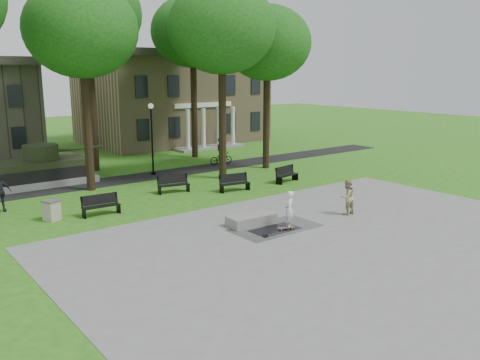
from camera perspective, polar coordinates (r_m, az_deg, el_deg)
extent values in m
plane|color=#256317|center=(24.23, 3.10, -4.17)|extent=(120.00, 120.00, 0.00)
cube|color=gray|center=(20.88, 12.14, -7.14)|extent=(22.00, 16.00, 0.02)
cube|color=black|center=(33.96, -10.21, 0.44)|extent=(44.00, 2.60, 0.01)
cube|color=#9E8460|center=(50.42, -7.66, 8.92)|extent=(16.00, 11.00, 8.00)
cube|color=#38332D|center=(50.36, -7.80, 13.81)|extent=(17.00, 12.00, 0.60)
cube|color=silver|center=(45.77, -4.16, 8.41)|extent=(6.00, 0.30, 0.40)
cylinder|color=black|center=(30.19, -16.79, 6.33)|extent=(0.48, 0.48, 8.00)
ellipsoid|color=#124A11|center=(30.13, -17.40, 15.82)|extent=(6.20, 6.20, 5.27)
cylinder|color=black|center=(32.21, -1.99, 7.47)|extent=(0.50, 0.50, 8.32)
ellipsoid|color=#124A11|center=(32.19, -2.06, 16.73)|extent=(6.60, 6.60, 5.61)
cylinder|color=black|center=(35.79, 2.98, 7.43)|extent=(0.46, 0.46, 7.68)
ellipsoid|color=#124A11|center=(35.70, 3.07, 15.12)|extent=(6.00, 6.00, 5.10)
cylinder|color=black|center=(36.15, -16.30, 8.28)|extent=(0.54, 0.54, 9.28)
ellipsoid|color=#124A11|center=(36.26, -16.88, 17.45)|extent=(7.20, 7.20, 6.12)
cylinder|color=black|center=(40.48, -5.18, 8.63)|extent=(0.50, 0.50, 8.64)
ellipsoid|color=#124A11|center=(40.51, -5.33, 16.28)|extent=(6.40, 6.40, 5.44)
cylinder|color=black|center=(34.07, -9.84, 4.24)|extent=(0.12, 0.12, 4.40)
sphere|color=silver|center=(33.83, -9.98, 8.19)|extent=(0.36, 0.36, 0.36)
cylinder|color=black|center=(34.43, -9.71, 0.75)|extent=(0.32, 0.32, 0.16)
cylinder|color=black|center=(39.69, 3.07, 5.52)|extent=(0.12, 0.12, 4.40)
sphere|color=silver|center=(39.48, 3.11, 8.91)|extent=(0.36, 0.36, 0.36)
cylinder|color=black|center=(39.99, 3.04, 2.50)|extent=(0.32, 0.32, 0.16)
cube|color=gray|center=(33.43, -21.75, -0.09)|extent=(6.50, 3.40, 0.40)
cube|color=#252C17|center=(33.29, -21.85, 1.17)|extent=(5.80, 2.80, 1.10)
cube|color=black|center=(32.05, -21.15, 0.46)|extent=(5.80, 0.35, 0.70)
cube|color=black|center=(34.61, -22.45, 1.18)|extent=(5.80, 0.35, 0.70)
cylinder|color=#252C17|center=(33.21, -21.49, 2.93)|extent=(2.10, 2.10, 0.90)
cylinder|color=#252C17|center=(33.90, -17.77, 3.37)|extent=(3.20, 0.18, 0.18)
cube|color=black|center=(22.31, 3.96, -5.59)|extent=(2.20, 1.20, 0.00)
cube|color=gray|center=(22.93, 1.28, -4.48)|extent=(2.26, 1.15, 0.45)
cube|color=brown|center=(22.46, 5.19, -5.39)|extent=(0.81, 0.39, 0.07)
imported|color=white|center=(22.41, 5.53, -3.33)|extent=(0.71, 0.70, 1.66)
imported|color=tan|center=(24.90, 11.91, -1.88)|extent=(0.84, 0.66, 1.72)
imported|color=black|center=(37.56, -2.15, 2.47)|extent=(1.84, 0.85, 0.93)
imported|color=#21252C|center=(37.43, -2.16, 3.62)|extent=(0.70, 1.07, 1.55)
cube|color=black|center=(25.26, -15.31, -2.86)|extent=(1.82, 0.55, 0.05)
cube|color=black|center=(25.38, -15.54, -2.10)|extent=(1.81, 0.26, 0.50)
cube|color=black|center=(25.02, -17.08, -3.64)|extent=(0.09, 0.45, 0.45)
cube|color=black|center=(25.63, -13.53, -3.06)|extent=(0.09, 0.45, 0.45)
cube|color=black|center=(29.05, -7.45, -0.57)|extent=(1.85, 0.80, 0.05)
cube|color=black|center=(29.17, -7.69, 0.08)|extent=(1.79, 0.51, 0.50)
cube|color=black|center=(28.69, -8.91, -1.23)|extent=(0.15, 0.45, 0.45)
cube|color=black|center=(29.52, -6.02, -0.77)|extent=(0.15, 0.45, 0.45)
cube|color=black|center=(29.17, -0.58, -0.41)|extent=(1.85, 0.73, 0.05)
cube|color=black|center=(29.28, -0.84, 0.24)|extent=(1.80, 0.44, 0.50)
cube|color=black|center=(28.73, -1.93, -1.07)|extent=(0.13, 0.45, 0.45)
cube|color=black|center=(29.73, 0.73, -0.61)|extent=(0.13, 0.45, 0.45)
cube|color=black|center=(31.65, 5.33, 0.55)|extent=(1.85, 0.80, 0.05)
cube|color=black|center=(31.75, 5.07, 1.14)|extent=(1.79, 0.51, 0.50)
cube|color=black|center=(31.14, 4.17, -0.05)|extent=(0.15, 0.45, 0.45)
cube|color=black|center=(32.27, 6.43, 0.34)|extent=(0.15, 0.45, 0.45)
cube|color=#B3A893|center=(25.11, -20.39, -3.29)|extent=(0.79, 0.79, 0.90)
cube|color=#4C4C4C|center=(24.99, -20.47, -2.23)|extent=(0.87, 0.87, 0.06)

